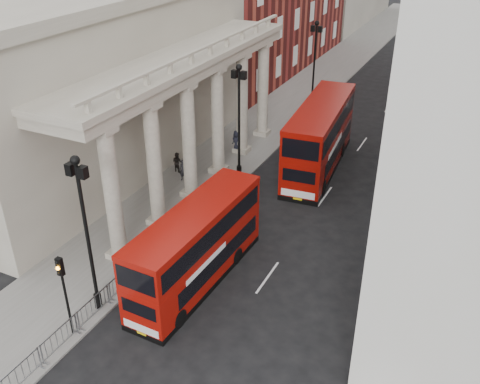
{
  "coord_description": "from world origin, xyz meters",
  "views": [
    {
      "loc": [
        14.79,
        -11.49,
        18.03
      ],
      "look_at": [
        2.93,
        12.9,
        3.12
      ],
      "focal_mm": 40.0,
      "sensor_mm": 36.0,
      "label": 1
    }
  ],
  "objects_px": {
    "traffic_light": "(63,283)",
    "lamp_post_north": "(314,60)",
    "pedestrian_b": "(177,162)",
    "pedestrian_c": "(237,141)",
    "bus_far": "(320,136)",
    "pedestrian_a": "(183,170)",
    "bus_near": "(197,245)",
    "lamp_post_mid": "(239,114)",
    "lamp_post_south": "(86,226)"
  },
  "relations": [
    {
      "from": "lamp_post_north",
      "to": "traffic_light",
      "type": "distance_m",
      "value": 34.07
    },
    {
      "from": "bus_far",
      "to": "pedestrian_a",
      "type": "bearing_deg",
      "value": -146.42
    },
    {
      "from": "bus_far",
      "to": "pedestrian_a",
      "type": "relative_size",
      "value": 7.42
    },
    {
      "from": "pedestrian_b",
      "to": "lamp_post_south",
      "type": "bearing_deg",
      "value": 117.12
    },
    {
      "from": "traffic_light",
      "to": "pedestrian_c",
      "type": "height_order",
      "value": "traffic_light"
    },
    {
      "from": "lamp_post_mid",
      "to": "pedestrian_a",
      "type": "xyz_separation_m",
      "value": [
        -3.31,
        -2.39,
        -3.99
      ]
    },
    {
      "from": "pedestrian_b",
      "to": "pedestrian_c",
      "type": "height_order",
      "value": "pedestrian_c"
    },
    {
      "from": "lamp_post_north",
      "to": "traffic_light",
      "type": "relative_size",
      "value": 1.93
    },
    {
      "from": "pedestrian_b",
      "to": "bus_far",
      "type": "bearing_deg",
      "value": -139.52
    },
    {
      "from": "pedestrian_b",
      "to": "pedestrian_c",
      "type": "xyz_separation_m",
      "value": [
        2.46,
        5.02,
        0.17
      ]
    },
    {
      "from": "bus_near",
      "to": "bus_far",
      "type": "relative_size",
      "value": 0.84
    },
    {
      "from": "lamp_post_south",
      "to": "pedestrian_b",
      "type": "distance_m",
      "value": 15.88
    },
    {
      "from": "lamp_post_south",
      "to": "pedestrian_a",
      "type": "relative_size",
      "value": 5.19
    },
    {
      "from": "traffic_light",
      "to": "pedestrian_a",
      "type": "relative_size",
      "value": 2.68
    },
    {
      "from": "lamp_post_south",
      "to": "lamp_post_north",
      "type": "distance_m",
      "value": 32.0
    },
    {
      "from": "lamp_post_north",
      "to": "pedestrian_a",
      "type": "relative_size",
      "value": 5.19
    },
    {
      "from": "pedestrian_b",
      "to": "pedestrian_c",
      "type": "relative_size",
      "value": 0.82
    },
    {
      "from": "bus_near",
      "to": "pedestrian_a",
      "type": "relative_size",
      "value": 6.26
    },
    {
      "from": "lamp_post_south",
      "to": "pedestrian_b",
      "type": "height_order",
      "value": "lamp_post_south"
    },
    {
      "from": "lamp_post_mid",
      "to": "pedestrian_b",
      "type": "distance_m",
      "value": 6.17
    },
    {
      "from": "traffic_light",
      "to": "pedestrian_c",
      "type": "bearing_deg",
      "value": 95.6
    },
    {
      "from": "lamp_post_south",
      "to": "traffic_light",
      "type": "bearing_deg",
      "value": -87.16
    },
    {
      "from": "lamp_post_north",
      "to": "traffic_light",
      "type": "bearing_deg",
      "value": -89.83
    },
    {
      "from": "pedestrian_a",
      "to": "lamp_post_north",
      "type": "bearing_deg",
      "value": 74.86
    },
    {
      "from": "traffic_light",
      "to": "pedestrian_b",
      "type": "height_order",
      "value": "traffic_light"
    },
    {
      "from": "lamp_post_mid",
      "to": "traffic_light",
      "type": "distance_m",
      "value": 18.11
    },
    {
      "from": "traffic_light",
      "to": "lamp_post_north",
      "type": "bearing_deg",
      "value": 90.17
    },
    {
      "from": "pedestrian_a",
      "to": "pedestrian_b",
      "type": "relative_size",
      "value": 1.05
    },
    {
      "from": "traffic_light",
      "to": "bus_far",
      "type": "xyz_separation_m",
      "value": [
        4.57,
        22.08,
        -0.47
      ]
    },
    {
      "from": "bus_near",
      "to": "pedestrian_a",
      "type": "xyz_separation_m",
      "value": [
        -6.62,
        9.43,
        -1.33
      ]
    },
    {
      "from": "pedestrian_a",
      "to": "bus_far",
      "type": "bearing_deg",
      "value": 33.98
    },
    {
      "from": "lamp_post_north",
      "to": "lamp_post_mid",
      "type": "bearing_deg",
      "value": -90.0
    },
    {
      "from": "lamp_post_mid",
      "to": "pedestrian_b",
      "type": "bearing_deg",
      "value": -163.73
    },
    {
      "from": "lamp_post_mid",
      "to": "pedestrian_c",
      "type": "distance_m",
      "value": 5.73
    },
    {
      "from": "pedestrian_b",
      "to": "pedestrian_c",
      "type": "bearing_deg",
      "value": -105.98
    },
    {
      "from": "lamp_post_mid",
      "to": "bus_near",
      "type": "bearing_deg",
      "value": -74.35
    },
    {
      "from": "lamp_post_mid",
      "to": "bus_far",
      "type": "xyz_separation_m",
      "value": [
        4.67,
        4.06,
        -2.27
      ]
    },
    {
      "from": "bus_far",
      "to": "pedestrian_b",
      "type": "xyz_separation_m",
      "value": [
        -9.16,
        -5.37,
        -1.75
      ]
    },
    {
      "from": "bus_far",
      "to": "pedestrian_a",
      "type": "xyz_separation_m",
      "value": [
        -7.98,
        -6.45,
        -1.71
      ]
    },
    {
      "from": "bus_far",
      "to": "pedestrian_c",
      "type": "height_order",
      "value": "bus_far"
    },
    {
      "from": "lamp_post_north",
      "to": "traffic_light",
      "type": "height_order",
      "value": "lamp_post_north"
    },
    {
      "from": "bus_near",
      "to": "pedestrian_a",
      "type": "bearing_deg",
      "value": 127.0
    },
    {
      "from": "bus_far",
      "to": "traffic_light",
      "type": "bearing_deg",
      "value": -107.05
    },
    {
      "from": "lamp_post_north",
      "to": "bus_far",
      "type": "relative_size",
      "value": 0.7
    },
    {
      "from": "bus_near",
      "to": "bus_far",
      "type": "distance_m",
      "value": 15.94
    },
    {
      "from": "lamp_post_mid",
      "to": "pedestrian_a",
      "type": "relative_size",
      "value": 5.19
    },
    {
      "from": "lamp_post_south",
      "to": "pedestrian_c",
      "type": "bearing_deg",
      "value": 95.88
    },
    {
      "from": "traffic_light",
      "to": "bus_near",
      "type": "xyz_separation_m",
      "value": [
        3.21,
        6.2,
        -0.86
      ]
    },
    {
      "from": "bus_far",
      "to": "lamp_post_mid",
      "type": "bearing_deg",
      "value": -144.38
    },
    {
      "from": "lamp_post_mid",
      "to": "lamp_post_north",
      "type": "distance_m",
      "value": 16.0
    }
  ]
}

